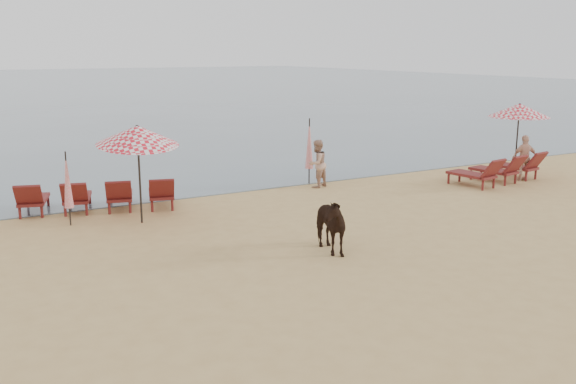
% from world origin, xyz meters
% --- Properties ---
extents(ground, '(120.00, 120.00, 0.00)m').
position_xyz_m(ground, '(0.00, 0.00, 0.00)').
color(ground, tan).
rests_on(ground, ground).
extents(lounger_cluster_left, '(4.58, 2.91, 0.67)m').
position_xyz_m(lounger_cluster_left, '(-3.57, 9.74, 0.47)').
color(lounger_cluster_left, maroon).
rests_on(lounger_cluster_left, ground).
extents(lounger_cluster_right, '(3.46, 2.34, 0.71)m').
position_xyz_m(lounger_cluster_right, '(9.56, 7.02, 0.49)').
color(lounger_cluster_right, maroon).
rests_on(lounger_cluster_right, ground).
extents(umbrella_open_left_b, '(2.14, 2.18, 2.72)m').
position_xyz_m(umbrella_open_left_b, '(-2.86, 7.92, 2.36)').
color(umbrella_open_left_b, black).
rests_on(umbrella_open_left_b, ground).
extents(umbrella_open_right, '(2.17, 2.17, 2.65)m').
position_xyz_m(umbrella_open_right, '(11.14, 7.75, 2.38)').
color(umbrella_open_right, black).
rests_on(umbrella_open_right, ground).
extents(umbrella_closed_left, '(0.24, 0.24, 1.97)m').
position_xyz_m(umbrella_closed_left, '(-4.58, 8.59, 1.21)').
color(umbrella_closed_left, black).
rests_on(umbrella_closed_left, ground).
extents(umbrella_closed_right, '(0.28, 0.28, 2.27)m').
position_xyz_m(umbrella_closed_right, '(3.64, 10.02, 1.40)').
color(umbrella_closed_right, black).
rests_on(umbrella_closed_right, ground).
extents(cow, '(0.92, 1.65, 1.33)m').
position_xyz_m(cow, '(0.10, 3.39, 0.66)').
color(cow, black).
rests_on(cow, ground).
extents(beachgoer_right_a, '(0.94, 0.84, 1.61)m').
position_xyz_m(beachgoer_right_a, '(3.63, 9.49, 0.80)').
color(beachgoer_right_a, tan).
rests_on(beachgoer_right_a, ground).
extents(beachgoer_right_b, '(1.02, 0.69, 1.61)m').
position_xyz_m(beachgoer_right_b, '(10.60, 6.88, 0.81)').
color(beachgoer_right_b, '#DFA88B').
rests_on(beachgoer_right_b, ground).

